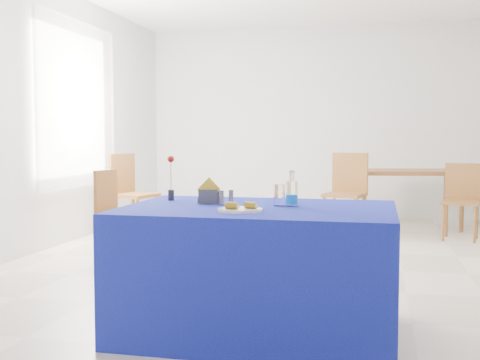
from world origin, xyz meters
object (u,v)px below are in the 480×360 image
object	(u,v)px
water_bottle	(292,194)
chair_bg_right	(462,196)
blue_table	(258,270)
oak_table	(407,176)
chair_win_a	(114,206)
chair_win_b	(129,188)
plate	(240,210)
chair_bg_left	(347,187)

from	to	relation	value
water_bottle	chair_bg_right	bearing A→B (deg)	68.62
blue_table	oak_table	world-z (taller)	blue_table
water_bottle	chair_win_a	xyz separation A→B (m)	(-2.05, 1.93, -0.34)
chair_bg_right	chair_win_b	world-z (taller)	chair_win_b
chair_win_a	chair_win_b	distance (m)	1.26
water_bottle	chair_win_b	size ratio (longest dim) A/B	0.22
oak_table	chair_bg_right	xyz separation A→B (m)	(0.58, -0.77, -0.17)
plate	oak_table	xyz separation A→B (m)	(1.13, 4.82, -0.09)
chair_bg_left	chair_win_a	xyz separation A→B (m)	(-2.20, -1.83, -0.08)
blue_table	chair_win_b	bearing A→B (deg)	124.52
water_bottle	oak_table	distance (m)	4.58
blue_table	oak_table	xyz separation A→B (m)	(1.07, 4.58, 0.30)
chair_bg_left	plate	bearing A→B (deg)	-80.89
chair_win_a	blue_table	bearing A→B (deg)	-130.08
chair_bg_left	water_bottle	bearing A→B (deg)	-77.61
plate	chair_win_a	bearing A→B (deg)	128.57
plate	oak_table	world-z (taller)	plate
blue_table	water_bottle	xyz separation A→B (m)	(0.19, 0.09, 0.45)
plate	chair_bg_left	xyz separation A→B (m)	(0.40, 4.09, -0.20)
water_bottle	chair_bg_right	size ratio (longest dim) A/B	0.25
plate	blue_table	world-z (taller)	plate
water_bottle	chair_win_a	bearing A→B (deg)	136.66
blue_table	chair_bg_right	bearing A→B (deg)	66.65
oak_table	chair_win_a	world-z (taller)	chair_win_a
chair_bg_left	chair_bg_right	distance (m)	1.31
water_bottle	chair_win_a	distance (m)	2.83
chair_win_b	plate	bearing A→B (deg)	-131.82
blue_table	oak_table	bearing A→B (deg)	76.85
water_bottle	oak_table	xyz separation A→B (m)	(0.88, 4.50, -0.15)
chair_bg_left	chair_win_b	size ratio (longest dim) A/B	1.01
blue_table	plate	bearing A→B (deg)	-104.23
water_bottle	chair_bg_right	world-z (taller)	water_bottle
water_bottle	chair_win_b	bearing A→B (deg)	127.49
chair_bg_right	chair_win_a	bearing A→B (deg)	-140.54
plate	chair_bg_right	bearing A→B (deg)	67.15
chair_bg_left	chair_win_a	world-z (taller)	chair_bg_left
chair_win_b	chair_win_a	bearing A→B (deg)	-147.20
water_bottle	chair_win_b	distance (m)	3.96
water_bottle	oak_table	size ratio (longest dim) A/B	0.15
oak_table	chair_bg_right	bearing A→B (deg)	-53.14
water_bottle	chair_win_a	size ratio (longest dim) A/B	0.25
water_bottle	chair_bg_left	bearing A→B (deg)	87.71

